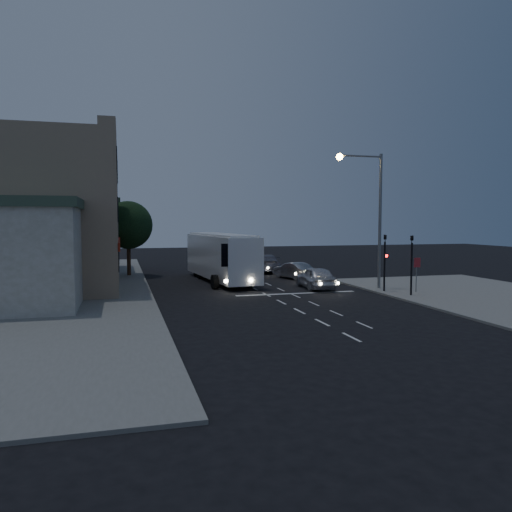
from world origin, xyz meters
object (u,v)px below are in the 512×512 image
object	(u,v)px
car_sedan_b	(265,263)
traffic_signal_main	(385,256)
traffic_signal_side	(412,258)
streetlight	(371,205)
regulatory_sign	(417,269)
street_tree	(128,223)
tour_bus	(221,256)
car_suv	(316,278)
car_sedan_a	(293,271)

from	to	relation	value
car_sedan_b	traffic_signal_main	distance (m)	15.41
traffic_signal_side	streetlight	xyz separation A→B (m)	(-0.96, 3.40, 3.31)
traffic_signal_main	traffic_signal_side	xyz separation A→B (m)	(0.70, -1.98, 0.00)
traffic_signal_main	regulatory_sign	distance (m)	2.14
car_sedan_b	traffic_signal_side	xyz separation A→B (m)	(4.40, -16.85, 1.61)
streetlight	traffic_signal_side	bearing A→B (deg)	-74.30
traffic_signal_side	street_tree	world-z (taller)	street_tree
traffic_signal_main	regulatory_sign	xyz separation A→B (m)	(1.70, -1.01, -0.82)
traffic_signal_main	traffic_signal_side	distance (m)	2.10
tour_bus	traffic_signal_main	size ratio (longest dim) A/B	2.97
car_sedan_b	regulatory_sign	xyz separation A→B (m)	(5.40, -15.88, 0.79)
car_suv	streetlight	bearing A→B (deg)	157.79
car_suv	street_tree	xyz separation A→B (m)	(-12.28, 11.22, 3.73)
car_sedan_b	regulatory_sign	world-z (taller)	regulatory_sign
car_suv	traffic_signal_main	bearing A→B (deg)	143.27
car_sedan_a	traffic_signal_main	world-z (taller)	traffic_signal_main
tour_bus	car_sedan_a	world-z (taller)	tour_bus
traffic_signal_side	car_sedan_b	bearing A→B (deg)	104.63
tour_bus	car_sedan_b	bearing A→B (deg)	43.46
car_sedan_a	regulatory_sign	size ratio (longest dim) A/B	1.85
tour_bus	car_suv	xyz separation A→B (m)	(5.52, -5.79, -1.22)
car_suv	traffic_signal_main	size ratio (longest dim) A/B	1.10
regulatory_sign	street_tree	size ratio (longest dim) A/B	0.35
streetlight	car_sedan_a	bearing A→B (deg)	110.15
tour_bus	streetlight	size ratio (longest dim) A/B	1.35
regulatory_sign	tour_bus	bearing A→B (deg)	137.55
car_suv	regulatory_sign	xyz separation A→B (m)	(5.23, -4.04, 0.83)
car_suv	traffic_signal_side	xyz separation A→B (m)	(4.23, -5.00, 1.65)
traffic_signal_main	traffic_signal_side	world-z (taller)	same
tour_bus	traffic_signal_side	world-z (taller)	traffic_signal_side
tour_bus	street_tree	bearing A→B (deg)	136.12
tour_bus	car_suv	distance (m)	8.09
traffic_signal_main	car_sedan_b	bearing A→B (deg)	103.96
regulatory_sign	street_tree	xyz separation A→B (m)	(-17.51, 15.26, 2.90)
traffic_signal_main	street_tree	world-z (taller)	street_tree
car_sedan_b	regulatory_sign	size ratio (longest dim) A/B	2.53
regulatory_sign	streetlight	xyz separation A→B (m)	(-1.96, 2.44, 4.14)
tour_bus	car_sedan_b	distance (m)	8.16
regulatory_sign	street_tree	distance (m)	23.40
tour_bus	regulatory_sign	size ratio (longest dim) A/B	5.54
street_tree	regulatory_sign	bearing A→B (deg)	-41.08
tour_bus	car_sedan_b	size ratio (longest dim) A/B	2.19
traffic_signal_main	streetlight	distance (m)	3.61
car_suv	traffic_signal_main	world-z (taller)	traffic_signal_main
street_tree	traffic_signal_main	bearing A→B (deg)	-42.03
car_suv	car_sedan_b	xyz separation A→B (m)	(-0.17, 11.85, 0.04)
traffic_signal_main	street_tree	bearing A→B (deg)	137.97
traffic_signal_main	streetlight	bearing A→B (deg)	100.20
car_sedan_b	traffic_signal_side	size ratio (longest dim) A/B	1.36
tour_bus	street_tree	xyz separation A→B (m)	(-6.76, 5.43, 2.51)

